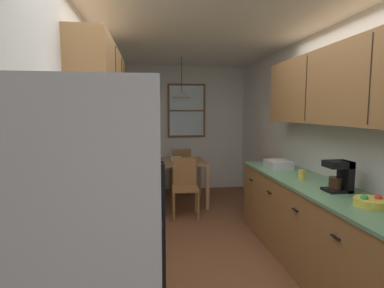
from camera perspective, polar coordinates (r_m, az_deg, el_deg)
ground_plane at (r=4.00m, az=2.38°, el=-17.86°), size 12.00×12.00×0.00m
wall_left at (r=3.67m, az=-18.73°, el=0.34°), size 0.10×9.00×2.55m
wall_right at (r=4.13m, az=21.23°, el=0.86°), size 0.10×9.00×2.55m
wall_back at (r=6.28m, az=-1.91°, el=2.97°), size 4.40×0.10×2.55m
ceiling_slab at (r=3.77m, az=2.57°, el=20.95°), size 4.40×9.00×0.08m
refrigerator at (r=1.63m, az=-19.02°, el=-21.56°), size 0.70×0.77×1.76m
stove_range at (r=2.46m, az=-15.98°, el=-22.17°), size 0.66×0.64×1.10m
microwave_over_range at (r=2.19m, az=-19.89°, el=6.86°), size 0.39×0.58×0.31m
counter_left at (r=3.59m, az=-13.27°, el=-13.12°), size 0.64×1.84×0.90m
upper_cabinets_left at (r=3.37m, az=-16.38°, el=10.65°), size 0.33×1.92×0.75m
counter_right at (r=3.30m, az=23.77°, el=-15.23°), size 0.64×3.17×0.90m
upper_cabinets_right at (r=3.13m, az=27.61°, el=9.90°), size 0.33×2.85×0.74m
dining_table at (r=5.34m, az=-1.91°, el=-4.52°), size 0.82×0.89×0.76m
dining_chair_near at (r=4.73m, az=-1.36°, el=-7.60°), size 0.42×0.42×0.90m
dining_chair_far at (r=6.00m, az=-2.14°, el=-4.64°), size 0.42×0.42×0.90m
pendant_light at (r=5.25m, az=-1.96°, el=9.30°), size 0.32×0.32×0.69m
back_window at (r=6.21m, az=-1.04°, el=6.32°), size 0.77×0.05×1.09m
trash_bin at (r=4.76m, az=-8.24°, el=-9.54°), size 0.33×0.33×0.68m
storage_canister at (r=2.84m, az=-14.72°, el=-7.07°), size 0.11×0.11×0.18m
dish_towel at (r=2.56m, az=-7.10°, el=-20.00°), size 0.02×0.16×0.24m
coffee_maker at (r=3.07m, az=26.28°, el=-5.34°), size 0.22×0.18×0.28m
mug_by_coffeemaker at (r=3.45m, az=20.09°, el=-5.47°), size 0.11×0.07×0.11m
fruit_bowl at (r=2.74m, az=30.80°, el=-9.36°), size 0.25×0.25×0.09m
dish_rack at (r=4.04m, az=16.02°, el=-3.72°), size 0.28×0.34×0.10m
table_serving_bowl at (r=5.39m, az=-3.10°, el=-2.77°), size 0.20×0.20×0.06m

